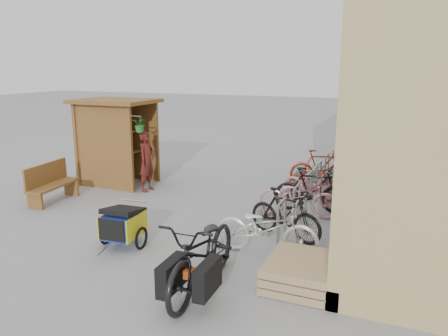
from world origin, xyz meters
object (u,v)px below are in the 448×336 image
at_px(bike_1, 285,214).
at_px(bike_3, 312,190).
at_px(bike_4, 314,185).
at_px(bike_5, 313,182).
at_px(child_trailer, 123,223).
at_px(person_kiosk, 147,161).
at_px(bench, 51,183).
at_px(bike_6, 326,175).
at_px(kiosk, 114,130).
at_px(bike_0, 266,228).
at_px(bike_7, 320,168).
at_px(shopping_carts, 361,152).
at_px(bike_2, 299,196).
at_px(cargo_bike, 203,254).
at_px(pallet_stack, 300,272).

distance_m(bike_1, bike_3, 1.80).
height_order(bike_4, bike_5, bike_4).
height_order(child_trailer, person_kiosk, person_kiosk).
height_order(child_trailer, bike_4, bike_4).
bearing_deg(bike_1, bench, 108.94).
xyz_separation_m(bike_1, bike_6, (0.13, 3.64, -0.03)).
bearing_deg(kiosk, bench, -100.88).
xyz_separation_m(kiosk, bike_0, (5.45, -3.00, -1.06)).
bearing_deg(bike_0, person_kiosk, 52.57).
height_order(bench, bike_4, bench).
bearing_deg(bike_7, bike_5, 164.42).
relative_size(shopping_carts, person_kiosk, 1.14).
xyz_separation_m(bench, shopping_carts, (6.68, 6.57, 0.09)).
bearing_deg(kiosk, shopping_carts, 35.54).
relative_size(shopping_carts, bike_2, 1.05).
bearing_deg(bike_2, cargo_bike, 166.98).
bearing_deg(bike_4, bike_1, -161.30).
bearing_deg(bike_5, cargo_bike, -166.79).
bearing_deg(pallet_stack, bike_3, 99.04).
bearing_deg(pallet_stack, bike_5, 99.33).
distance_m(shopping_carts, bike_3, 4.87).
bearing_deg(bike_1, shopping_carts, 13.25).
relative_size(kiosk, cargo_bike, 1.08).
distance_m(kiosk, child_trailer, 4.80).
relative_size(pallet_stack, shopping_carts, 0.64).
xyz_separation_m(kiosk, bike_4, (5.61, 0.32, -1.10)).
height_order(bench, bike_2, bench).
distance_m(pallet_stack, bike_5, 4.63).
relative_size(bike_5, bike_6, 0.84).
bearing_deg(bike_3, bike_2, 146.14).
distance_m(person_kiosk, bike_3, 4.47).
xyz_separation_m(cargo_bike, bike_4, (0.63, 4.93, -0.14)).
bearing_deg(shopping_carts, kiosk, -144.46).
relative_size(child_trailer, bike_5, 0.94).
relative_size(bike_0, bike_3, 1.07).
xyz_separation_m(pallet_stack, bike_0, (-0.83, 0.87, 0.28)).
distance_m(person_kiosk, bike_1, 4.69).
bearing_deg(bike_2, person_kiosk, 78.52).
xyz_separation_m(child_trailer, bike_0, (2.57, 0.68, 0.05)).
xyz_separation_m(kiosk, shopping_carts, (6.28, 4.48, -0.97)).
xyz_separation_m(pallet_stack, bike_3, (-0.56, 3.52, 0.31)).
xyz_separation_m(bike_4, bike_7, (-0.16, 1.71, 0.06)).
relative_size(child_trailer, person_kiosk, 0.84).
bearing_deg(pallet_stack, bike_1, 112.45).
relative_size(person_kiosk, bike_6, 0.93).
bearing_deg(shopping_carts, bike_6, -101.06).
height_order(cargo_bike, bike_2, cargo_bike).
bearing_deg(bike_6, bike_0, -178.77).
bearing_deg(bike_1, bike_2, 21.92).
xyz_separation_m(bike_6, bike_7, (-0.24, 0.53, 0.05)).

